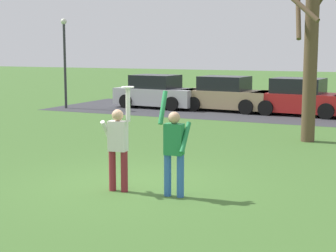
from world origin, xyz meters
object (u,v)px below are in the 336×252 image
object	(u,v)px
parked_car_tan	(226,95)
bare_tree_tall	(310,35)
frisbee_disc	(128,87)
lamppost_by_lot	(65,54)
person_catcher	(118,143)
parked_car_red	(300,98)
person_defender	(174,146)
parked_car_silver	(157,93)

from	to	relation	value
parked_car_tan	bare_tree_tall	world-z (taller)	bare_tree_tall
frisbee_disc	bare_tree_tall	xyz separation A→B (m)	(2.12, 7.48, 1.15)
bare_tree_tall	lamppost_by_lot	size ratio (longest dim) A/B	1.52
person_catcher	parked_car_red	distance (m)	14.18
person_defender	lamppost_by_lot	bearing A→B (deg)	-52.76
bare_tree_tall	lamppost_by_lot	world-z (taller)	bare_tree_tall
person_defender	parked_car_tan	distance (m)	14.75
frisbee_disc	parked_car_tan	distance (m)	14.69
frisbee_disc	parked_car_red	bearing A→B (deg)	87.49
person_catcher	person_defender	distance (m)	1.17
frisbee_disc	parked_car_silver	bearing A→B (deg)	113.81
parked_car_tan	frisbee_disc	bearing A→B (deg)	-74.60
frisbee_disc	bare_tree_tall	size ratio (longest dim) A/B	0.04
parked_car_silver	parked_car_tan	bearing A→B (deg)	6.96
parked_car_silver	bare_tree_tall	size ratio (longest dim) A/B	0.65
parked_car_silver	bare_tree_tall	world-z (taller)	bare_tree_tall
person_catcher	parked_car_silver	distance (m)	15.45
parked_car_silver	lamppost_by_lot	size ratio (longest dim) A/B	0.99
bare_tree_tall	parked_car_tan	bearing A→B (deg)	125.58
parked_car_silver	parked_car_tan	size ratio (longest dim) A/B	1.00
person_defender	bare_tree_tall	distance (m)	7.82
parked_car_red	lamppost_by_lot	size ratio (longest dim) A/B	0.99
person_defender	bare_tree_tall	world-z (taller)	bare_tree_tall
parked_car_tan	bare_tree_tall	size ratio (longest dim) A/B	0.65
parked_car_silver	parked_car_red	size ratio (longest dim) A/B	1.00
parked_car_red	person_defender	bearing A→B (deg)	-84.30
bare_tree_tall	lamppost_by_lot	bearing A→B (deg)	159.24
frisbee_disc	parked_car_red	size ratio (longest dim) A/B	0.06
person_defender	parked_car_red	bearing A→B (deg)	-94.13
parked_car_tan	bare_tree_tall	distance (m)	8.82
person_catcher	parked_car_silver	xyz separation A→B (m)	(-6.04, 14.22, -0.25)
person_catcher	parked_car_silver	world-z (taller)	person_catcher
person_defender	bare_tree_tall	xyz separation A→B (m)	(1.18, 7.39, 2.26)
person_catcher	parked_car_red	world-z (taller)	person_catcher
parked_car_red	bare_tree_tall	xyz separation A→B (m)	(1.50, -6.65, 2.51)
person_defender	parked_car_silver	size ratio (longest dim) A/B	0.48
parked_car_red	parked_car_tan	bearing A→B (deg)	-179.33
frisbee_disc	person_catcher	bearing A→B (deg)	-174.55
bare_tree_tall	person_defender	bearing A→B (deg)	-99.04
parked_car_red	parked_car_silver	bearing A→B (deg)	-176.16
parked_car_silver	parked_car_red	world-z (taller)	same
parked_car_tan	parked_car_red	world-z (taller)	same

